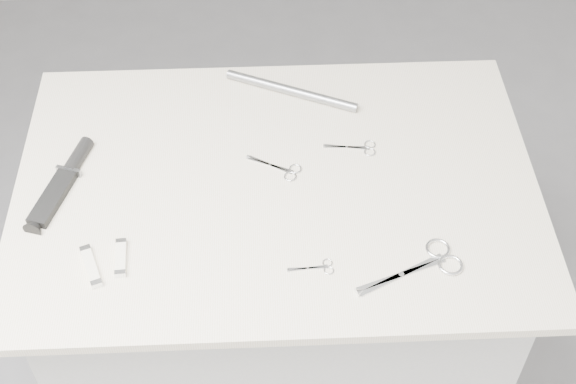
{
  "coord_description": "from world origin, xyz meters",
  "views": [
    {
      "loc": [
        -0.02,
        -1.04,
        2.04
      ],
      "look_at": [
        0.02,
        -0.03,
        0.92
      ],
      "focal_mm": 50.0,
      "sensor_mm": 36.0,
      "label": 1
    }
  ],
  "objects_px": {
    "embroidery_scissors_a": "(359,148)",
    "embroidery_scissors_b": "(282,169)",
    "tiny_scissors": "(317,268)",
    "pocket_knife_a": "(91,266)",
    "pocket_knife_b": "(121,258)",
    "large_shears": "(429,263)",
    "sheathed_knife": "(65,178)",
    "metal_rail": "(291,91)",
    "plinth": "(279,318)"
  },
  "relations": [
    {
      "from": "pocket_knife_a",
      "to": "pocket_knife_b",
      "type": "distance_m",
      "value": 0.05
    },
    {
      "from": "embroidery_scissors_a",
      "to": "tiny_scissors",
      "type": "distance_m",
      "value": 0.31
    },
    {
      "from": "sheathed_knife",
      "to": "pocket_knife_b",
      "type": "relative_size",
      "value": 2.78
    },
    {
      "from": "embroidery_scissors_b",
      "to": "pocket_knife_a",
      "type": "xyz_separation_m",
      "value": [
        -0.34,
        -0.22,
        0.0
      ]
    },
    {
      "from": "pocket_knife_b",
      "to": "large_shears",
      "type": "bearing_deg",
      "value": -97.2
    },
    {
      "from": "plinth",
      "to": "large_shears",
      "type": "xyz_separation_m",
      "value": [
        0.26,
        -0.21,
        0.47
      ]
    },
    {
      "from": "embroidery_scissors_b",
      "to": "tiny_scissors",
      "type": "relative_size",
      "value": 1.33
    },
    {
      "from": "metal_rail",
      "to": "large_shears",
      "type": "bearing_deg",
      "value": -64.53
    },
    {
      "from": "embroidery_scissors_b",
      "to": "tiny_scissors",
      "type": "height_order",
      "value": "same"
    },
    {
      "from": "embroidery_scissors_a",
      "to": "sheathed_knife",
      "type": "bearing_deg",
      "value": -166.98
    },
    {
      "from": "sheathed_knife",
      "to": "metal_rail",
      "type": "relative_size",
      "value": 0.76
    },
    {
      "from": "embroidery_scissors_a",
      "to": "pocket_knife_a",
      "type": "relative_size",
      "value": 1.13
    },
    {
      "from": "embroidery_scissors_b",
      "to": "large_shears",
      "type": "bearing_deg",
      "value": -15.85
    },
    {
      "from": "large_shears",
      "to": "embroidery_scissors_b",
      "type": "distance_m",
      "value": 0.34
    },
    {
      "from": "pocket_knife_b",
      "to": "embroidery_scissors_a",
      "type": "bearing_deg",
      "value": -63.56
    },
    {
      "from": "tiny_scissors",
      "to": "pocket_knife_b",
      "type": "bearing_deg",
      "value": 170.77
    },
    {
      "from": "metal_rail",
      "to": "tiny_scissors",
      "type": "bearing_deg",
      "value": -87.04
    },
    {
      "from": "pocket_knife_a",
      "to": "metal_rail",
      "type": "xyz_separation_m",
      "value": [
        0.37,
        0.45,
        0.0
      ]
    },
    {
      "from": "embroidery_scissors_a",
      "to": "sheathed_knife",
      "type": "distance_m",
      "value": 0.58
    },
    {
      "from": "plinth",
      "to": "embroidery_scissors_b",
      "type": "bearing_deg",
      "value": 69.17
    },
    {
      "from": "pocket_knife_b",
      "to": "embroidery_scissors_b",
      "type": "bearing_deg",
      "value": -58.37
    },
    {
      "from": "embroidery_scissors_a",
      "to": "metal_rail",
      "type": "height_order",
      "value": "metal_rail"
    },
    {
      "from": "plinth",
      "to": "sheathed_knife",
      "type": "relative_size",
      "value": 4.03
    },
    {
      "from": "embroidery_scissors_a",
      "to": "embroidery_scissors_b",
      "type": "height_order",
      "value": "same"
    },
    {
      "from": "embroidery_scissors_a",
      "to": "pocket_knife_b",
      "type": "relative_size",
      "value": 1.3
    },
    {
      "from": "sheathed_knife",
      "to": "pocket_knife_a",
      "type": "xyz_separation_m",
      "value": [
        0.08,
        -0.21,
        -0.0
      ]
    },
    {
      "from": "plinth",
      "to": "tiny_scissors",
      "type": "relative_size",
      "value": 11.1
    },
    {
      "from": "large_shears",
      "to": "embroidery_scissors_b",
      "type": "relative_size",
      "value": 1.81
    },
    {
      "from": "large_shears",
      "to": "pocket_knife_a",
      "type": "xyz_separation_m",
      "value": [
        -0.59,
        0.02,
        0.0
      ]
    },
    {
      "from": "embroidery_scissors_b",
      "to": "pocket_knife_b",
      "type": "xyz_separation_m",
      "value": [
        -0.29,
        -0.21,
        0.0
      ]
    },
    {
      "from": "plinth",
      "to": "embroidery_scissors_a",
      "type": "xyz_separation_m",
      "value": [
        0.17,
        0.09,
        0.47
      ]
    },
    {
      "from": "tiny_scissors",
      "to": "pocket_knife_a",
      "type": "relative_size",
      "value": 0.88
    },
    {
      "from": "embroidery_scissors_b",
      "to": "tiny_scissors",
      "type": "bearing_deg",
      "value": -49.65
    },
    {
      "from": "tiny_scissors",
      "to": "pocket_knife_a",
      "type": "bearing_deg",
      "value": 173.89
    },
    {
      "from": "pocket_knife_a",
      "to": "metal_rail",
      "type": "relative_size",
      "value": 0.31
    },
    {
      "from": "large_shears",
      "to": "embroidery_scissors_a",
      "type": "distance_m",
      "value": 0.31
    },
    {
      "from": "pocket_knife_b",
      "to": "plinth",
      "type": "bearing_deg",
      "value": -61.76
    },
    {
      "from": "plinth",
      "to": "metal_rail",
      "type": "bearing_deg",
      "value": 81.06
    },
    {
      "from": "embroidery_scissors_b",
      "to": "tiny_scissors",
      "type": "distance_m",
      "value": 0.25
    },
    {
      "from": "embroidery_scissors_b",
      "to": "pocket_knife_a",
      "type": "height_order",
      "value": "pocket_knife_a"
    },
    {
      "from": "tiny_scissors",
      "to": "sheathed_knife",
      "type": "relative_size",
      "value": 0.36
    },
    {
      "from": "embroidery_scissors_b",
      "to": "pocket_knife_b",
      "type": "bearing_deg",
      "value": -116.44
    },
    {
      "from": "large_shears",
      "to": "pocket_knife_b",
      "type": "relative_size",
      "value": 2.43
    },
    {
      "from": "embroidery_scissors_a",
      "to": "metal_rail",
      "type": "distance_m",
      "value": 0.21
    },
    {
      "from": "large_shears",
      "to": "pocket_knife_a",
      "type": "bearing_deg",
      "value": 155.04
    },
    {
      "from": "plinth",
      "to": "large_shears",
      "type": "height_order",
      "value": "large_shears"
    },
    {
      "from": "embroidery_scissors_a",
      "to": "embroidery_scissors_b",
      "type": "xyz_separation_m",
      "value": [
        -0.15,
        -0.05,
        0.0
      ]
    },
    {
      "from": "embroidery_scissors_b",
      "to": "tiny_scissors",
      "type": "xyz_separation_m",
      "value": [
        0.05,
        -0.24,
        -0.0
      ]
    },
    {
      "from": "large_shears",
      "to": "pocket_knife_a",
      "type": "relative_size",
      "value": 2.11
    },
    {
      "from": "large_shears",
      "to": "plinth",
      "type": "bearing_deg",
      "value": 118.09
    }
  ]
}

